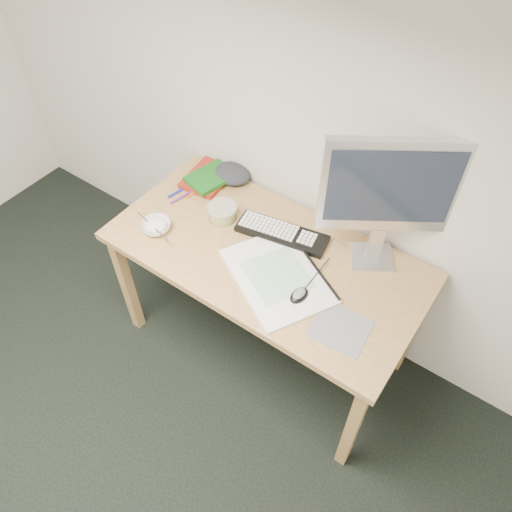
% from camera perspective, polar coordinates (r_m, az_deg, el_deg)
% --- Properties ---
extents(desk, '(1.40, 0.70, 0.75)m').
position_cam_1_polar(desk, '(2.24, 1.06, -1.06)').
color(desk, tan).
rests_on(desk, ground).
extents(mousepad, '(0.23, 0.21, 0.00)m').
position_cam_1_polar(mousepad, '(1.97, 9.64, -8.15)').
color(mousepad, slate).
rests_on(mousepad, desk).
extents(sketchpad, '(0.57, 0.52, 0.01)m').
position_cam_1_polar(sketchpad, '(2.09, 2.50, -2.31)').
color(sketchpad, white).
rests_on(sketchpad, desk).
extents(keyboard, '(0.43, 0.21, 0.02)m').
position_cam_1_polar(keyboard, '(2.24, 2.97, 2.59)').
color(keyboard, black).
rests_on(keyboard, desk).
extents(monitor, '(0.46, 0.32, 0.61)m').
position_cam_1_polar(monitor, '(1.95, 15.00, 7.25)').
color(monitor, silver).
rests_on(monitor, desk).
extents(mouse, '(0.07, 0.10, 0.03)m').
position_cam_1_polar(mouse, '(2.01, 4.95, -4.32)').
color(mouse, black).
rests_on(mouse, sketchpad).
extents(rice_bowl, '(0.16, 0.16, 0.04)m').
position_cam_1_polar(rice_bowl, '(2.30, -11.35, 3.31)').
color(rice_bowl, white).
rests_on(rice_bowl, desk).
extents(chopsticks, '(0.25, 0.07, 0.02)m').
position_cam_1_polar(chopsticks, '(2.27, -11.69, 3.30)').
color(chopsticks, '#B4B4B6').
rests_on(chopsticks, rice_bowl).
extents(fruit_tub, '(0.15, 0.15, 0.07)m').
position_cam_1_polar(fruit_tub, '(2.31, -3.86, 5.01)').
color(fruit_tub, '#EEF055').
rests_on(fruit_tub, desk).
extents(book_red, '(0.22, 0.28, 0.03)m').
position_cam_1_polar(book_red, '(2.54, -5.52, 8.92)').
color(book_red, maroon).
rests_on(book_red, desk).
extents(book_green, '(0.21, 0.26, 0.02)m').
position_cam_1_polar(book_green, '(2.50, -5.20, 8.96)').
color(book_green, '#165A17').
rests_on(book_green, book_red).
extents(cloth_lump, '(0.17, 0.14, 0.07)m').
position_cam_1_polar(cloth_lump, '(2.52, -2.73, 9.38)').
color(cloth_lump, '#25292D').
rests_on(cloth_lump, desk).
extents(pencil_pink, '(0.20, 0.02, 0.01)m').
position_cam_1_polar(pencil_pink, '(2.20, 1.86, 0.96)').
color(pencil_pink, pink).
rests_on(pencil_pink, desk).
extents(pencil_tan, '(0.11, 0.13, 0.01)m').
position_cam_1_polar(pencil_tan, '(2.16, 1.45, -0.00)').
color(pencil_tan, tan).
rests_on(pencil_tan, desk).
extents(pencil_black, '(0.19, 0.03, 0.01)m').
position_cam_1_polar(pencil_black, '(2.17, 4.35, 0.02)').
color(pencil_black, black).
rests_on(pencil_black, desk).
extents(marker_blue, '(0.04, 0.15, 0.01)m').
position_cam_1_polar(marker_blue, '(2.49, -8.67, 7.43)').
color(marker_blue, '#1C2399').
rests_on(marker_blue, desk).
extents(marker_orange, '(0.01, 0.13, 0.01)m').
position_cam_1_polar(marker_orange, '(2.48, -6.88, 7.43)').
color(marker_orange, orange).
rests_on(marker_orange, desk).
extents(marker_purple, '(0.04, 0.13, 0.01)m').
position_cam_1_polar(marker_purple, '(2.45, -8.47, 6.69)').
color(marker_purple, '#6C2381').
rests_on(marker_purple, desk).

